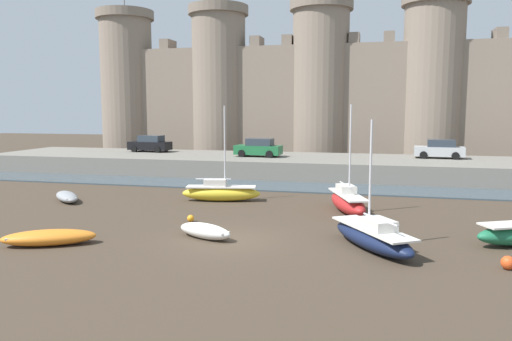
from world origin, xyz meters
name	(u,v)px	position (x,y,z in m)	size (l,w,h in m)	color
ground_plane	(231,240)	(0.00, 0.00, 0.00)	(160.00, 160.00, 0.00)	#423528
water_channel	(290,187)	(0.00, 15.34, 0.05)	(80.00, 4.50, 0.10)	#3D4C56
quay_road	(304,166)	(0.00, 22.59, 0.79)	(58.22, 10.00, 1.58)	slate
castle	(320,89)	(0.00, 34.13, 7.92)	(52.97, 6.75, 20.23)	gray
sailboat_midflat_left	(373,236)	(6.17, 0.03, 0.55)	(4.18, 5.36, 5.41)	#141E3D
rowboat_foreground_left	(205,231)	(-1.22, -0.01, 0.36)	(3.04, 2.00, 0.69)	silver
rowboat_midflat_centre	(67,196)	(-12.78, 6.49, 0.32)	(3.21, 3.17, 0.60)	gray
sailboat_near_channel_left	(221,192)	(-3.33, 8.92, 0.58)	(5.12, 2.15, 6.03)	yellow
sailboat_foreground_right	(348,201)	(4.70, 7.34, 0.62)	(2.96, 5.28, 6.07)	red
rowboat_foreground_centre	(49,237)	(-7.36, -2.68, 0.35)	(4.07, 2.81, 0.68)	orange
mooring_buoy_near_channel	(508,263)	(11.03, -1.53, 0.25)	(0.51, 0.51, 0.51)	#E04C1E
mooring_buoy_near_shore	(191,218)	(-3.06, 2.96, 0.18)	(0.36, 0.36, 0.36)	orange
car_quay_centre_west	(150,144)	(-15.60, 24.42, 2.36)	(4.20, 2.08, 1.62)	black
car_quay_centre_east	(259,148)	(-4.02, 22.13, 2.36)	(4.20, 2.08, 1.62)	#1E6638
car_quay_west	(440,149)	(11.45, 24.37, 2.36)	(4.20, 2.08, 1.62)	#B2B5B7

